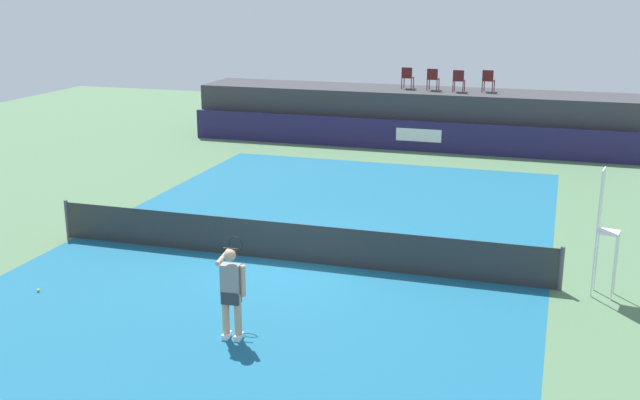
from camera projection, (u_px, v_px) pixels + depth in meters
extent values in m
plane|color=#4C704C|center=(327.00, 225.00, 21.55)|extent=(48.00, 48.00, 0.00)
cube|color=#16597A|center=(291.00, 261.00, 18.79)|extent=(12.00, 22.00, 0.00)
cube|color=#231E4C|center=(404.00, 135.00, 31.04)|extent=(18.00, 0.20, 1.20)
cube|color=white|center=(419.00, 135.00, 30.74)|extent=(1.80, 0.02, 0.50)
cube|color=#38383D|center=(413.00, 116.00, 32.56)|extent=(18.00, 2.80, 2.20)
cylinder|color=#561919|center=(414.00, 83.00, 32.57)|extent=(0.04, 0.04, 0.44)
cylinder|color=#561919|center=(404.00, 82.00, 32.70)|extent=(0.04, 0.04, 0.44)
cylinder|color=#561919|center=(411.00, 84.00, 32.21)|extent=(0.04, 0.04, 0.44)
cylinder|color=#561919|center=(402.00, 84.00, 32.34)|extent=(0.04, 0.04, 0.44)
cube|color=#561919|center=(408.00, 77.00, 32.39)|extent=(0.46, 0.46, 0.03)
cube|color=#561919|center=(407.00, 73.00, 32.14)|extent=(0.44, 0.04, 0.42)
cylinder|color=#561919|center=(439.00, 84.00, 32.08)|extent=(0.04, 0.04, 0.44)
cylinder|color=#561919|center=(429.00, 84.00, 32.21)|extent=(0.04, 0.04, 0.44)
cylinder|color=#561919|center=(437.00, 86.00, 31.71)|extent=(0.04, 0.04, 0.44)
cylinder|color=#561919|center=(427.00, 85.00, 31.85)|extent=(0.04, 0.04, 0.44)
cube|color=#561919|center=(433.00, 79.00, 31.90)|extent=(0.46, 0.46, 0.03)
cube|color=#561919|center=(432.00, 74.00, 31.65)|extent=(0.44, 0.05, 0.42)
cylinder|color=#561919|center=(465.00, 86.00, 31.59)|extent=(0.04, 0.04, 0.44)
cylinder|color=#561919|center=(455.00, 86.00, 31.72)|extent=(0.04, 0.04, 0.44)
cylinder|color=#561919|center=(463.00, 87.00, 31.22)|extent=(0.04, 0.04, 0.44)
cylinder|color=#561919|center=(453.00, 87.00, 31.35)|extent=(0.04, 0.04, 0.44)
cube|color=#561919|center=(459.00, 80.00, 31.41)|extent=(0.45, 0.45, 0.03)
cube|color=#561919|center=(458.00, 75.00, 31.16)|extent=(0.44, 0.04, 0.42)
cylinder|color=#561919|center=(494.00, 86.00, 31.56)|extent=(0.04, 0.04, 0.44)
cylinder|color=#561919|center=(484.00, 86.00, 31.72)|extent=(0.04, 0.04, 0.44)
cylinder|color=#561919|center=(492.00, 87.00, 31.21)|extent=(0.04, 0.04, 0.44)
cylinder|color=#561919|center=(482.00, 87.00, 31.36)|extent=(0.04, 0.04, 0.44)
cube|color=#561919|center=(489.00, 81.00, 31.40)|extent=(0.48, 0.48, 0.03)
cube|color=#561919|center=(488.00, 75.00, 31.15)|extent=(0.44, 0.07, 0.42)
cylinder|color=white|center=(614.00, 269.00, 16.30)|extent=(0.04, 0.04, 1.40)
cylinder|color=white|center=(616.00, 263.00, 16.65)|extent=(0.04, 0.04, 1.40)
cylinder|color=white|center=(594.00, 266.00, 16.48)|extent=(0.04, 0.04, 1.40)
cylinder|color=white|center=(596.00, 260.00, 16.82)|extent=(0.04, 0.04, 1.40)
cube|color=white|center=(608.00, 232.00, 16.37)|extent=(0.51, 0.51, 0.03)
cube|color=white|center=(601.00, 200.00, 16.28)|extent=(0.10, 0.44, 1.33)
cube|color=#2D2D2D|center=(290.00, 242.00, 18.66)|extent=(12.40, 0.02, 0.95)
cylinder|color=#4C4C51|center=(67.00, 219.00, 20.44)|extent=(0.10, 0.10, 1.00)
cylinder|color=#4C4C51|center=(561.00, 269.00, 16.87)|extent=(0.10, 0.10, 1.00)
cube|color=white|center=(239.00, 337.00, 14.66)|extent=(0.14, 0.27, 0.10)
cylinder|color=tan|center=(238.00, 314.00, 14.54)|extent=(0.14, 0.14, 0.82)
cube|color=white|center=(227.00, 335.00, 14.71)|extent=(0.14, 0.27, 0.10)
cylinder|color=tan|center=(226.00, 313.00, 14.59)|extent=(0.14, 0.14, 0.82)
cube|color=#333338|center=(231.00, 297.00, 14.48)|extent=(0.35, 0.24, 0.24)
cube|color=gray|center=(231.00, 279.00, 14.38)|extent=(0.37, 0.22, 0.56)
sphere|color=tan|center=(230.00, 255.00, 14.25)|extent=(0.22, 0.22, 0.22)
cylinder|color=tan|center=(243.00, 281.00, 14.33)|extent=(0.09, 0.09, 0.60)
cylinder|color=tan|center=(223.00, 257.00, 14.60)|extent=(0.13, 0.61, 0.14)
cylinder|color=black|center=(231.00, 249.00, 14.99)|extent=(0.30, 0.05, 0.03)
torus|color=black|center=(236.00, 244.00, 15.26)|extent=(0.30, 0.05, 0.30)
sphere|color=#D8EA33|center=(38.00, 290.00, 16.90)|extent=(0.07, 0.07, 0.07)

